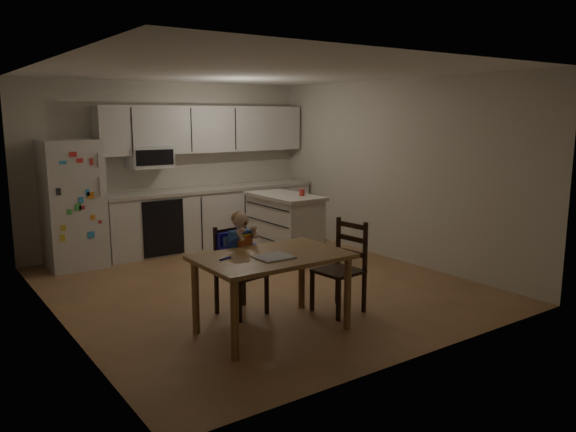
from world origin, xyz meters
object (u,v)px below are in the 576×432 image
(chair_booster, at_px, (238,252))
(chair_side, at_px, (345,260))
(refrigerator, at_px, (73,204))
(kitchen_island, at_px, (284,225))
(dining_table, at_px, (272,265))
(red_cup, at_px, (302,192))

(chair_booster, xyz_separation_m, chair_side, (0.95, -0.55, -0.11))
(refrigerator, relative_size, kitchen_island, 1.39)
(dining_table, height_order, chair_booster, chair_booster)
(red_cup, relative_size, chair_side, 0.10)
(refrigerator, height_order, red_cup, refrigerator)
(red_cup, height_order, chair_side, red_cup)
(refrigerator, xyz_separation_m, dining_table, (0.90, -3.45, -0.21))
(dining_table, height_order, chair_side, chair_side)
(refrigerator, distance_m, red_cup, 3.09)
(red_cup, height_order, dining_table, red_cup)
(refrigerator, height_order, chair_side, refrigerator)
(refrigerator, relative_size, chair_booster, 1.59)
(red_cup, relative_size, chair_booster, 0.09)
(chair_booster, height_order, chair_side, chair_booster)
(kitchen_island, distance_m, chair_side, 2.36)
(red_cup, xyz_separation_m, chair_booster, (-1.86, -1.42, -0.30))
(chair_booster, bearing_deg, kitchen_island, 34.23)
(dining_table, bearing_deg, chair_side, 3.61)
(red_cup, bearing_deg, refrigerator, 152.75)
(dining_table, distance_m, chair_side, 0.95)
(kitchen_island, bearing_deg, chair_booster, -135.97)
(chair_booster, distance_m, chair_side, 1.11)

